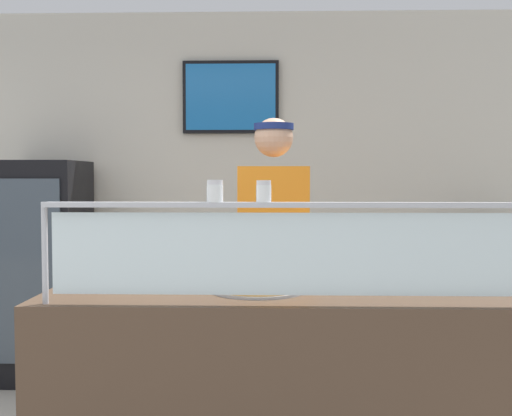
{
  "coord_description": "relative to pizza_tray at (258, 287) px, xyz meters",
  "views": [
    {
      "loc": [
        0.99,
        -2.37,
        1.44
      ],
      "look_at": [
        0.91,
        0.42,
        1.31
      ],
      "focal_mm": 44.73,
      "sensor_mm": 36.0,
      "label": 1
    }
  ],
  "objects": [
    {
      "name": "shop_rear_unit",
      "position": [
        0.11,
        2.21,
        0.39
      ],
      "size": [
        6.47,
        0.13,
        2.7
      ],
      "color": "beige",
      "rests_on": "ground"
    },
    {
      "name": "sneeze_guard",
      "position": [
        0.11,
        -0.3,
        0.24
      ],
      "size": [
        1.89,
        0.06,
        0.4
      ],
      "color": "#B2B5BC",
      "rests_on": "serving_counter"
    },
    {
      "name": "worker_figure",
      "position": [
        0.07,
        0.7,
        0.04
      ],
      "size": [
        0.41,
        0.5,
        1.76
      ],
      "color": "#23232D",
      "rests_on": "ground"
    },
    {
      "name": "pizza_server",
      "position": [
        0.02,
        -0.02,
        0.02
      ],
      "size": [
        0.1,
        0.29,
        0.01
      ],
      "primitive_type": "cube",
      "rotation": [
        0.0,
        0.0,
        -0.09
      ],
      "color": "#ADAFB7",
      "rests_on": "pizza_tray"
    },
    {
      "name": "parmesan_shaker",
      "position": [
        -0.16,
        -0.3,
        0.42
      ],
      "size": [
        0.06,
        0.06,
        0.09
      ],
      "color": "white",
      "rests_on": "sneeze_guard"
    },
    {
      "name": "pizza_tray",
      "position": [
        0.0,
        0.0,
        0.0
      ],
      "size": [
        0.41,
        0.41,
        0.04
      ],
      "color": "#9EA0A8",
      "rests_on": "serving_counter"
    },
    {
      "name": "pizza_box_stack",
      "position": [
        1.71,
        1.73,
        0.07
      ],
      "size": [
        0.44,
        0.44,
        0.18
      ],
      "color": "silver",
      "rests_on": "prep_shelf"
    },
    {
      "name": "prep_shelf",
      "position": [
        1.73,
        1.73,
        -0.5
      ],
      "size": [
        0.7,
        0.55,
        0.94
      ],
      "primitive_type": "cube",
      "color": "#B7BABF",
      "rests_on": "ground"
    },
    {
      "name": "drink_fridge",
      "position": [
        -1.61,
        1.77,
        -0.19
      ],
      "size": [
        0.61,
        0.63,
        1.56
      ],
      "color": "black",
      "rests_on": "ground"
    },
    {
      "name": "serving_counter",
      "position": [
        0.11,
        0.02,
        -0.49
      ],
      "size": [
        2.07,
        0.76,
        0.95
      ],
      "primitive_type": "cube",
      "color": "#4C3828",
      "rests_on": "ground"
    },
    {
      "name": "pepper_flake_shaker",
      "position": [
        0.03,
        -0.3,
        0.42
      ],
      "size": [
        0.06,
        0.06,
        0.08
      ],
      "color": "white",
      "rests_on": "sneeze_guard"
    }
  ]
}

